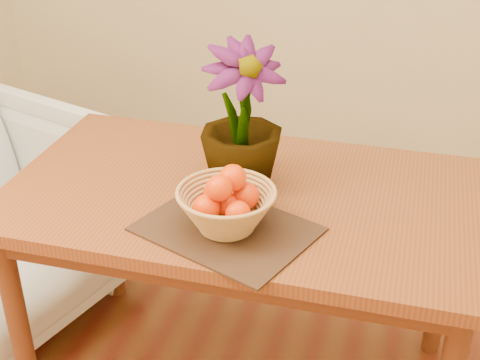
# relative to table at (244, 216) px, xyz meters

# --- Properties ---
(table) EXTENTS (1.40, 0.80, 0.75)m
(table) POSITION_rel_table_xyz_m (0.00, 0.00, 0.00)
(table) COLOR brown
(table) RESTS_ON floor
(placemat) EXTENTS (0.52, 0.46, 0.01)m
(placemat) POSITION_rel_table_xyz_m (0.01, -0.21, 0.09)
(placemat) COLOR #3B2515
(placemat) RESTS_ON table
(wicker_basket) EXTENTS (0.26, 0.26, 0.11)m
(wicker_basket) POSITION_rel_table_xyz_m (0.01, -0.21, 0.15)
(wicker_basket) COLOR tan
(wicker_basket) RESTS_ON placemat
(orange_pile) EXTENTS (0.15, 0.16, 0.13)m
(orange_pile) POSITION_rel_table_xyz_m (0.01, -0.21, 0.19)
(orange_pile) COLOR #FF3404
(orange_pile) RESTS_ON wicker_basket
(potted_plant) EXTENTS (0.34, 0.34, 0.43)m
(potted_plant) POSITION_rel_table_xyz_m (-0.02, 0.03, 0.30)
(potted_plant) COLOR #144212
(potted_plant) RESTS_ON table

